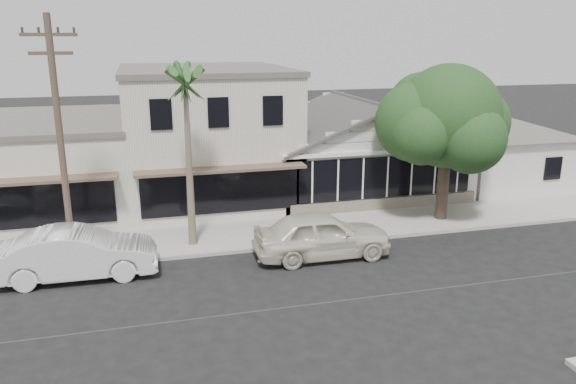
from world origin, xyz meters
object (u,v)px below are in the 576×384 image
object	(u,v)px
utility_pole	(60,139)
car_1	(78,254)
car_0	(322,235)
shade_tree	(444,119)

from	to	relation	value
utility_pole	car_1	bearing A→B (deg)	-74.28
car_0	shade_tree	xyz separation A→B (m)	(6.62, 2.95, 3.81)
car_1	utility_pole	bearing A→B (deg)	16.72
car_1	shade_tree	distance (m)	16.17
car_0	car_1	size ratio (longest dim) A/B	0.97
utility_pole	car_0	xyz separation A→B (m)	(9.18, -1.45, -3.89)
shade_tree	car_1	bearing A→B (deg)	-170.68
utility_pole	car_1	xyz separation A→B (m)	(0.29, -1.05, -3.90)
utility_pole	car_1	world-z (taller)	utility_pole
utility_pole	car_0	bearing A→B (deg)	-8.96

